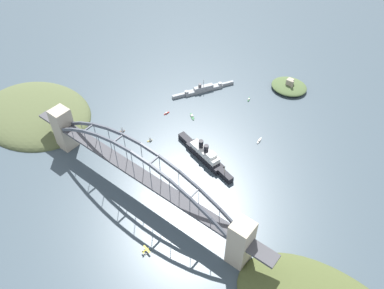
# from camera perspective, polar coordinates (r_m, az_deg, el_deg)

# --- Properties ---
(ground_plane) EXTENTS (1400.00, 1400.00, 0.00)m
(ground_plane) POSITION_cam_1_polar(r_m,az_deg,el_deg) (384.13, -7.44, -7.41)
(ground_plane) COLOR #3D4C56
(harbor_arch_bridge) EXTENTS (290.74, 17.75, 66.68)m
(harbor_arch_bridge) POSITION_cam_1_polar(r_m,az_deg,el_deg) (362.67, -7.84, -4.65)
(harbor_arch_bridge) COLOR #ADA38E
(harbor_arch_bridge) RESTS_ON ground
(headland_west_shore) EXTENTS (150.27, 119.16, 29.76)m
(headland_west_shore) POSITION_cam_1_polar(r_m,az_deg,el_deg) (506.27, -22.59, 4.16)
(headland_west_shore) COLOR #515B38
(headland_west_shore) RESTS_ON ground
(ocean_liner) EXTENTS (85.64, 28.80, 21.65)m
(ocean_liner) POSITION_cam_1_polar(r_m,az_deg,el_deg) (408.99, 1.87, -1.52)
(ocean_liner) COLOR black
(ocean_liner) RESTS_ON ground
(naval_cruiser) EXTENTS (45.71, 77.78, 17.84)m
(naval_cruiser) POSITION_cam_1_polar(r_m,az_deg,el_deg) (503.92, 1.65, 8.29)
(naval_cruiser) COLOR gray
(naval_cruiser) RESTS_ON ground
(fort_island_mid_harbor) EXTENTS (46.87, 43.08, 15.71)m
(fort_island_mid_harbor) POSITION_cam_1_polar(r_m,az_deg,el_deg) (523.34, 14.31, 8.44)
(fort_island_mid_harbor) COLOR #4C6038
(fort_island_mid_harbor) RESTS_ON ground
(seaplane_taxiing_near_bridge) EXTENTS (9.22, 7.82, 4.85)m
(seaplane_taxiing_near_bridge) POSITION_cam_1_polar(r_m,az_deg,el_deg) (345.97, -6.87, -15.43)
(seaplane_taxiing_near_bridge) COLOR #B7B7B2
(seaplane_taxiing_near_bridge) RESTS_ON ground
(small_boat_0) EXTENTS (5.43, 6.99, 8.02)m
(small_boat_0) POSITION_cam_1_polar(r_m,az_deg,el_deg) (449.29, -10.41, 2.29)
(small_boat_0) COLOR brown
(small_boat_0) RESTS_ON ground
(small_boat_1) EXTENTS (4.66, 6.40, 6.40)m
(small_boat_1) POSITION_cam_1_polar(r_m,az_deg,el_deg) (433.50, -6.29, 0.85)
(small_boat_1) COLOR gold
(small_boat_1) RESTS_ON ground
(small_boat_2) EXTENTS (4.47, 8.93, 1.90)m
(small_boat_2) POSITION_cam_1_polar(r_m,az_deg,el_deg) (495.73, 8.49, 6.70)
(small_boat_2) COLOR #2D6B3D
(small_boat_2) RESTS_ON ground
(small_boat_3) EXTENTS (12.88, 2.66, 2.03)m
(small_boat_3) POSITION_cam_1_polar(r_m,az_deg,el_deg) (363.96, 7.80, -11.44)
(small_boat_3) COLOR black
(small_boat_3) RESTS_ON ground
(small_boat_4) EXTENTS (2.78, 10.83, 2.30)m
(small_boat_4) POSITION_cam_1_polar(r_m,az_deg,el_deg) (438.49, 10.01, 0.57)
(small_boat_4) COLOR silver
(small_boat_4) RESTS_ON ground
(small_boat_5) EXTENTS (11.42, 9.51, 2.08)m
(small_boat_5) POSITION_cam_1_polar(r_m,az_deg,el_deg) (464.04, 0.01, 4.25)
(small_boat_5) COLOR #2D6B3D
(small_boat_5) RESTS_ON ground
(small_boat_6) EXTENTS (2.36, 8.10, 2.27)m
(small_boat_6) POSITION_cam_1_polar(r_m,az_deg,el_deg) (469.47, -3.83, 4.70)
(small_boat_6) COLOR #B2231E
(small_boat_6) RESTS_ON ground
(channel_marker_buoy) EXTENTS (2.20, 2.20, 2.75)m
(channel_marker_buoy) POSITION_cam_1_polar(r_m,az_deg,el_deg) (411.04, -6.70, -2.60)
(channel_marker_buoy) COLOR red
(channel_marker_buoy) RESTS_ON ground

